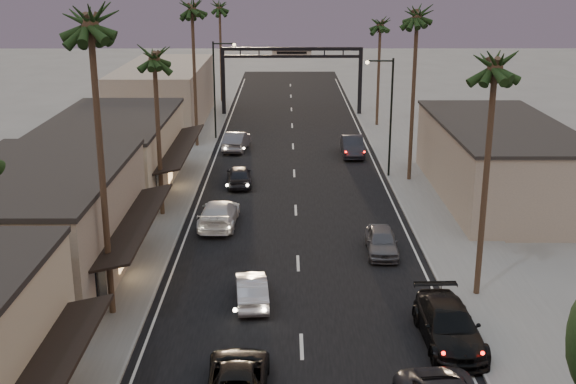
{
  "coord_description": "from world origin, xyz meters",
  "views": [
    {
      "loc": [
        -0.66,
        -7.99,
        15.11
      ],
      "look_at": [
        -0.52,
        32.97,
        2.5
      ],
      "focal_mm": 45.0,
      "sensor_mm": 36.0,
      "label": 1
    }
  ],
  "objects_px": {
    "palm_rb": "(418,11)",
    "curbside_black": "(449,326)",
    "arch": "(292,64)",
    "palm_lb": "(89,15)",
    "palm_lc": "(154,51)",
    "palm_ld": "(192,4)",
    "oncoming_silver": "(252,290)",
    "oncoming_pickup": "(238,378)",
    "streetlight_right": "(388,108)",
    "palm_rc": "(381,20)",
    "palm_ra": "(496,58)",
    "palm_far": "(219,4)",
    "streetlight_left": "(217,82)"
  },
  "relations": [
    {
      "from": "streetlight_right",
      "to": "palm_far",
      "type": "relative_size",
      "value": 0.68
    },
    {
      "from": "palm_rc",
      "to": "arch",
      "type": "bearing_deg",
      "value": 145.11
    },
    {
      "from": "palm_lc",
      "to": "palm_ld",
      "type": "height_order",
      "value": "palm_ld"
    },
    {
      "from": "palm_rb",
      "to": "oncoming_silver",
      "type": "distance_m",
      "value": 26.24
    },
    {
      "from": "palm_far",
      "to": "curbside_black",
      "type": "bearing_deg",
      "value": -76.13
    },
    {
      "from": "palm_rb",
      "to": "palm_lc",
      "type": "bearing_deg",
      "value": -155.06
    },
    {
      "from": "palm_ld",
      "to": "oncoming_silver",
      "type": "distance_m",
      "value": 34.47
    },
    {
      "from": "arch",
      "to": "palm_rb",
      "type": "height_order",
      "value": "palm_rb"
    },
    {
      "from": "palm_lc",
      "to": "palm_ra",
      "type": "height_order",
      "value": "palm_ra"
    },
    {
      "from": "arch",
      "to": "palm_rc",
      "type": "distance_m",
      "value": 11.59
    },
    {
      "from": "arch",
      "to": "palm_ld",
      "type": "height_order",
      "value": "palm_ld"
    },
    {
      "from": "palm_rc",
      "to": "curbside_black",
      "type": "relative_size",
      "value": 2.14
    },
    {
      "from": "arch",
      "to": "streetlight_right",
      "type": "bearing_deg",
      "value": -74.53
    },
    {
      "from": "palm_lb",
      "to": "oncoming_pickup",
      "type": "distance_m",
      "value": 15.56
    },
    {
      "from": "streetlight_right",
      "to": "palm_ra",
      "type": "height_order",
      "value": "palm_ra"
    },
    {
      "from": "arch",
      "to": "palm_lb",
      "type": "height_order",
      "value": "palm_lb"
    },
    {
      "from": "palm_ld",
      "to": "palm_ra",
      "type": "bearing_deg",
      "value": -60.98
    },
    {
      "from": "palm_rb",
      "to": "curbside_black",
      "type": "distance_m",
      "value": 27.4
    },
    {
      "from": "palm_ra",
      "to": "palm_ld",
      "type": "bearing_deg",
      "value": 119.02
    },
    {
      "from": "arch",
      "to": "oncoming_silver",
      "type": "distance_m",
      "value": 47.1
    },
    {
      "from": "palm_lc",
      "to": "palm_rc",
      "type": "xyz_separation_m",
      "value": [
        17.2,
        28.0,
        0.0
      ]
    },
    {
      "from": "palm_lb",
      "to": "palm_rc",
      "type": "distance_m",
      "value": 45.48
    },
    {
      "from": "palm_rc",
      "to": "oncoming_pickup",
      "type": "height_order",
      "value": "palm_rc"
    },
    {
      "from": "palm_ld",
      "to": "oncoming_pickup",
      "type": "height_order",
      "value": "palm_ld"
    },
    {
      "from": "palm_lb",
      "to": "palm_lc",
      "type": "relative_size",
      "value": 1.25
    },
    {
      "from": "palm_far",
      "to": "palm_rb",
      "type": "bearing_deg",
      "value": -63.57
    },
    {
      "from": "arch",
      "to": "palm_rb",
      "type": "xyz_separation_m",
      "value": [
        8.6,
        -26.0,
        6.88
      ]
    },
    {
      "from": "palm_ld",
      "to": "curbside_black",
      "type": "distance_m",
      "value": 40.36
    },
    {
      "from": "arch",
      "to": "curbside_black",
      "type": "xyz_separation_m",
      "value": [
        6.2,
        -50.71,
        -4.7
      ]
    },
    {
      "from": "palm_ld",
      "to": "palm_rb",
      "type": "distance_m",
      "value": 20.42
    },
    {
      "from": "oncoming_pickup",
      "to": "oncoming_silver",
      "type": "distance_m",
      "value": 7.79
    },
    {
      "from": "palm_ld",
      "to": "curbside_black",
      "type": "height_order",
      "value": "palm_ld"
    },
    {
      "from": "palm_ld",
      "to": "palm_rc",
      "type": "distance_m",
      "value": 19.51
    },
    {
      "from": "arch",
      "to": "palm_lb",
      "type": "relative_size",
      "value": 1.0
    },
    {
      "from": "palm_lc",
      "to": "palm_rb",
      "type": "bearing_deg",
      "value": 24.94
    },
    {
      "from": "arch",
      "to": "palm_lb",
      "type": "bearing_deg",
      "value": -100.16
    },
    {
      "from": "streetlight_left",
      "to": "palm_rc",
      "type": "relative_size",
      "value": 0.74
    },
    {
      "from": "palm_rb",
      "to": "oncoming_silver",
      "type": "xyz_separation_m",
      "value": [
        -10.88,
        -20.79,
        -11.74
      ]
    },
    {
      "from": "palm_lc",
      "to": "oncoming_pickup",
      "type": "bearing_deg",
      "value": -73.35
    },
    {
      "from": "palm_lb",
      "to": "palm_lc",
      "type": "xyz_separation_m",
      "value": [
        0.0,
        14.0,
        -2.92
      ]
    },
    {
      "from": "palm_lc",
      "to": "palm_far",
      "type": "height_order",
      "value": "palm_far"
    },
    {
      "from": "arch",
      "to": "palm_rb",
      "type": "relative_size",
      "value": 1.07
    },
    {
      "from": "palm_ra",
      "to": "palm_far",
      "type": "height_order",
      "value": "same"
    },
    {
      "from": "palm_lc",
      "to": "palm_ld",
      "type": "distance_m",
      "value": 19.1
    },
    {
      "from": "palm_far",
      "to": "curbside_black",
      "type": "xyz_separation_m",
      "value": [
        14.5,
        -58.72,
        -10.61
      ]
    },
    {
      "from": "palm_ra",
      "to": "palm_lb",
      "type": "bearing_deg",
      "value": -173.37
    },
    {
      "from": "palm_lb",
      "to": "curbside_black",
      "type": "relative_size",
      "value": 2.66
    },
    {
      "from": "streetlight_left",
      "to": "curbside_black",
      "type": "height_order",
      "value": "streetlight_left"
    },
    {
      "from": "palm_far",
      "to": "curbside_black",
      "type": "height_order",
      "value": "palm_far"
    },
    {
      "from": "oncoming_pickup",
      "to": "streetlight_right",
      "type": "bearing_deg",
      "value": -107.71
    }
  ]
}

